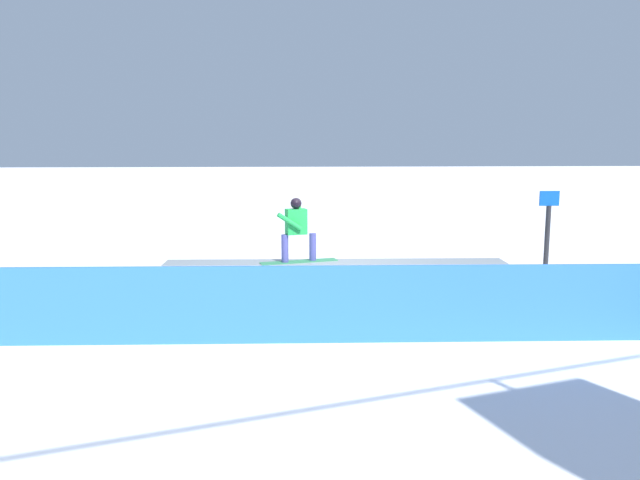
# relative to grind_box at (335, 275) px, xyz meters

# --- Properties ---
(ground_plane) EXTENTS (120.00, 120.00, 0.00)m
(ground_plane) POSITION_rel_grind_box_xyz_m (0.00, 0.00, -0.23)
(ground_plane) COLOR white
(grind_box) EXTENTS (6.86, 0.82, 0.51)m
(grind_box) POSITION_rel_grind_box_xyz_m (0.00, 0.00, 0.00)
(grind_box) COLOR white
(grind_box) RESTS_ON ground_plane
(snowboarder) EXTENTS (1.59, 0.68, 1.29)m
(snowboarder) POSITION_rel_grind_box_xyz_m (0.77, -0.01, 0.96)
(snowboarder) COLOR #318353
(snowboarder) RESTS_ON grind_box
(safety_fence) EXTENTS (10.95, 0.37, 1.14)m
(safety_fence) POSITION_rel_grind_box_xyz_m (0.00, 3.56, 0.34)
(safety_fence) COLOR #3275EC
(safety_fence) RESTS_ON ground_plane
(trail_marker) EXTENTS (0.40, 0.10, 1.91)m
(trail_marker) POSITION_rel_grind_box_xyz_m (-4.33, 0.02, 0.80)
(trail_marker) COLOR #262628
(trail_marker) RESTS_ON ground_plane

